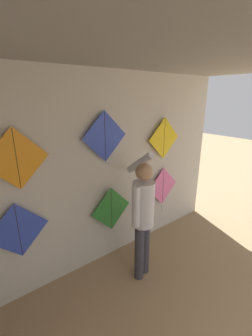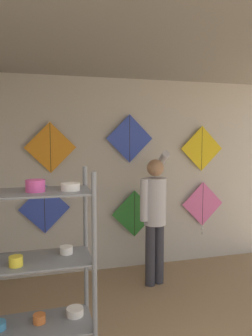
# 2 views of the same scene
# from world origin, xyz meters

# --- Properties ---
(back_panel) EXTENTS (4.75, 0.06, 2.80)m
(back_panel) POSITION_xyz_m (0.00, 4.16, 1.40)
(back_panel) COLOR beige
(back_panel) RESTS_ON ground
(ceiling_slab) EXTENTS (4.75, 4.93, 0.04)m
(ceiling_slab) POSITION_xyz_m (0.00, 2.07, 2.82)
(ceiling_slab) COLOR gray
(shelf_rack) EXTENTS (0.93, 0.37, 1.78)m
(shelf_rack) POSITION_xyz_m (-1.45, 1.48, 1.02)
(shelf_rack) COLOR slate
(shelf_rack) RESTS_ON ground
(shopkeeper) EXTENTS (0.44, 0.67, 1.79)m
(shopkeeper) POSITION_xyz_m (0.19, 3.48, 1.01)
(shopkeeper) COLOR #383842
(shopkeeper) RESTS_ON ground
(kite_0) EXTENTS (0.70, 0.01, 0.70)m
(kite_0) POSITION_xyz_m (-1.21, 4.07, 0.98)
(kite_0) COLOR blue
(kite_1) EXTENTS (0.70, 0.01, 0.70)m
(kite_1) POSITION_xyz_m (0.09, 4.07, 0.83)
(kite_1) COLOR #338C38
(kite_2) EXTENTS (0.70, 0.04, 0.83)m
(kite_2) POSITION_xyz_m (1.21, 4.07, 0.89)
(kite_2) COLOR pink
(kite_3) EXTENTS (0.70, 0.01, 0.70)m
(kite_3) POSITION_xyz_m (-1.11, 4.07, 1.82)
(kite_3) COLOR orange
(kite_4) EXTENTS (0.70, 0.01, 0.70)m
(kite_4) POSITION_xyz_m (0.01, 4.07, 1.94)
(kite_4) COLOR blue
(kite_5) EXTENTS (0.70, 0.01, 0.70)m
(kite_5) POSITION_xyz_m (1.18, 4.07, 1.78)
(kite_5) COLOR yellow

